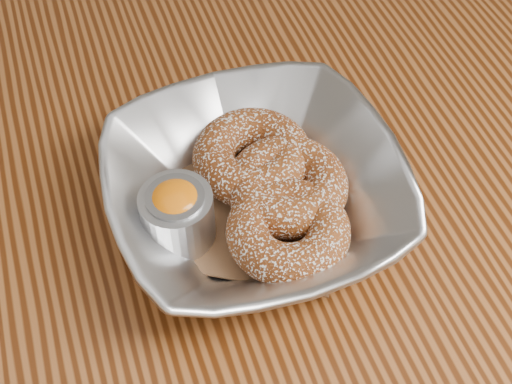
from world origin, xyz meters
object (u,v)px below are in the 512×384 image
object	(u,v)px
donut_back	(253,157)
ramekin	(177,214)
donut_front	(288,231)
donut_extra	(287,186)
table	(205,299)
serving_bowl	(256,192)

from	to	relation	value
donut_back	ramekin	distance (m)	0.09
ramekin	donut_back	bearing A→B (deg)	29.67
donut_back	donut_front	xyz separation A→B (m)	(0.00, -0.08, -0.00)
donut_extra	ramekin	bearing A→B (deg)	-176.84
table	donut_front	xyz separation A→B (m)	(0.07, -0.03, 0.13)
donut_extra	ramekin	world-z (taller)	ramekin
table	serving_bowl	distance (m)	0.14
donut_front	donut_extra	size ratio (longest dim) A/B	0.97
ramekin	donut_front	bearing A→B (deg)	-25.33
table	donut_front	world-z (taller)	donut_front
serving_bowl	donut_front	world-z (taller)	serving_bowl
table	donut_back	xyz separation A→B (m)	(0.06, 0.05, 0.13)
donut_back	ramekin	world-z (taller)	ramekin
table	ramekin	bearing A→B (deg)	164.59
donut_front	donut_back	bearing A→B (deg)	91.27
serving_bowl	donut_front	xyz separation A→B (m)	(0.01, -0.04, -0.00)
table	ramekin	world-z (taller)	ramekin
donut_back	ramekin	size ratio (longest dim) A/B	1.77
donut_back	ramekin	bearing A→B (deg)	-150.33
donut_extra	donut_back	bearing A→B (deg)	113.18
donut_front	table	bearing A→B (deg)	152.80
table	serving_bowl	world-z (taller)	serving_bowl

